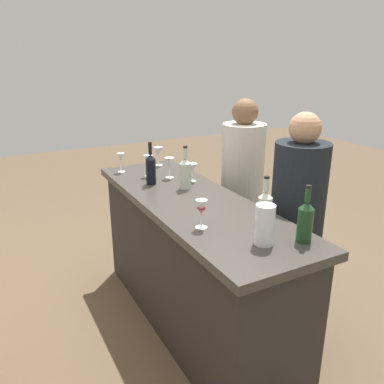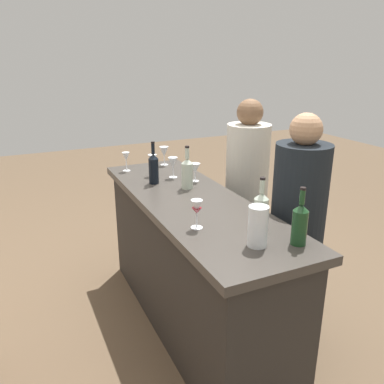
% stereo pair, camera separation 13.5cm
% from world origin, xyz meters
% --- Properties ---
extents(ground_plane, '(12.00, 12.00, 0.00)m').
position_xyz_m(ground_plane, '(0.00, 0.00, 0.00)').
color(ground_plane, brown).
extents(bar_counter, '(1.98, 0.63, 0.95)m').
position_xyz_m(bar_counter, '(0.00, 0.00, 0.48)').
color(bar_counter, '#2A2723').
rests_on(bar_counter, ground).
extents(wine_bottle_leftmost_olive_green, '(0.08, 0.08, 0.29)m').
position_xyz_m(wine_bottle_leftmost_olive_green, '(-0.80, -0.20, 1.06)').
color(wine_bottle_leftmost_olive_green, '#193D1E').
rests_on(wine_bottle_leftmost_olive_green, bar_counter).
extents(wine_bottle_second_left_clear_pale, '(0.08, 0.08, 0.29)m').
position_xyz_m(wine_bottle_second_left_clear_pale, '(-0.57, -0.13, 1.06)').
color(wine_bottle_second_left_clear_pale, '#B7C6B2').
rests_on(wine_bottle_second_left_clear_pale, bar_counter).
extents(wine_bottle_center_clear_pale, '(0.08, 0.08, 0.30)m').
position_xyz_m(wine_bottle_center_clear_pale, '(0.22, -0.07, 1.06)').
color(wine_bottle_center_clear_pale, '#B7C6B2').
rests_on(wine_bottle_center_clear_pale, bar_counter).
extents(wine_bottle_second_right_near_black, '(0.07, 0.07, 0.31)m').
position_xyz_m(wine_bottle_second_right_near_black, '(0.42, 0.11, 1.06)').
color(wine_bottle_second_right_near_black, black).
rests_on(wine_bottle_second_right_near_black, bar_counter).
extents(wine_glass_near_left, '(0.08, 0.08, 0.14)m').
position_xyz_m(wine_glass_near_left, '(0.34, -0.18, 1.04)').
color(wine_glass_near_left, white).
rests_on(wine_glass_near_left, bar_counter).
extents(wine_glass_near_center, '(0.08, 0.08, 0.16)m').
position_xyz_m(wine_glass_near_center, '(0.86, -0.14, 1.06)').
color(wine_glass_near_center, white).
rests_on(wine_glass_near_center, bar_counter).
extents(wine_glass_near_right, '(0.07, 0.07, 0.16)m').
position_xyz_m(wine_glass_near_right, '(0.50, -0.07, 1.06)').
color(wine_glass_near_right, white).
rests_on(wine_glass_near_right, bar_counter).
extents(wine_glass_far_left, '(0.07, 0.07, 0.17)m').
position_xyz_m(wine_glass_far_left, '(0.61, 0.05, 1.07)').
color(wine_glass_far_left, white).
rests_on(wine_glass_far_left, bar_counter).
extents(wine_glass_far_center, '(0.07, 0.07, 0.16)m').
position_xyz_m(wine_glass_far_center, '(-0.42, 0.17, 1.06)').
color(wine_glass_far_center, white).
rests_on(wine_glass_far_center, bar_counter).
extents(wine_glass_far_right, '(0.06, 0.06, 0.15)m').
position_xyz_m(wine_glass_far_right, '(0.82, 0.20, 1.06)').
color(wine_glass_far_right, white).
rests_on(wine_glass_far_right, bar_counter).
extents(water_pitcher, '(0.10, 0.10, 0.20)m').
position_xyz_m(water_pitcher, '(-0.73, -0.01, 1.05)').
color(water_pitcher, silver).
rests_on(water_pitcher, bar_counter).
extents(person_left_guest, '(0.41, 0.41, 1.52)m').
position_xyz_m(person_left_guest, '(0.35, -0.64, 0.70)').
color(person_left_guest, beige).
rests_on(person_left_guest, ground).
extents(person_center_guest, '(0.43, 0.43, 1.51)m').
position_xyz_m(person_center_guest, '(-0.37, -0.57, 0.70)').
color(person_center_guest, black).
rests_on(person_center_guest, ground).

